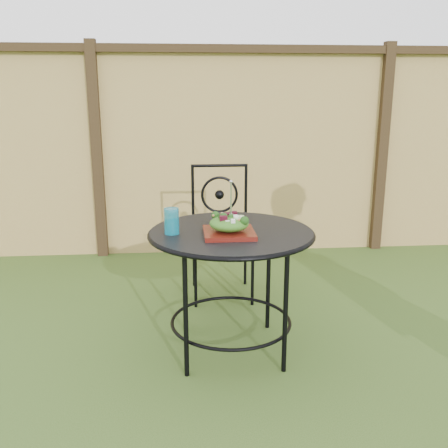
{
  "coord_description": "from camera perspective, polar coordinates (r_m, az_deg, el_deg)",
  "views": [
    {
      "loc": [
        -0.56,
        -2.35,
        1.46
      ],
      "look_at": [
        -0.33,
        0.33,
        0.75
      ],
      "focal_mm": 40.0,
      "sensor_mm": 36.0,
      "label": 1
    }
  ],
  "objects": [
    {
      "name": "ground",
      "position": [
        2.83,
        7.53,
        -16.5
      ],
      "size": [
        60.0,
        60.0,
        0.0
      ],
      "primitive_type": "plane",
      "color": "#284315",
      "rests_on": "ground"
    },
    {
      "name": "fence",
      "position": [
        4.61,
        2.1,
        8.36
      ],
      "size": [
        8.0,
        0.12,
        1.9
      ],
      "color": "#E8C572",
      "rests_on": "ground"
    },
    {
      "name": "patio_table",
      "position": [
        2.79,
        0.83,
        -3.51
      ],
      "size": [
        0.92,
        0.92,
        0.72
      ],
      "color": "black",
      "rests_on": "ground"
    },
    {
      "name": "patio_chair",
      "position": [
        3.66,
        -0.33,
        -0.43
      ],
      "size": [
        0.46,
        0.46,
        0.95
      ],
      "color": "black",
      "rests_on": "ground"
    },
    {
      "name": "salad_plate",
      "position": [
        2.67,
        0.58,
        -1.02
      ],
      "size": [
        0.27,
        0.27,
        0.02
      ],
      "primitive_type": "cube",
      "color": "#431109",
      "rests_on": "patio_table"
    },
    {
      "name": "salad",
      "position": [
        2.65,
        0.58,
        0.06
      ],
      "size": [
        0.21,
        0.21,
        0.08
      ],
      "primitive_type": "ellipsoid",
      "color": "#235614",
      "rests_on": "salad_plate"
    },
    {
      "name": "fork",
      "position": [
        2.62,
        0.81,
        2.81
      ],
      "size": [
        0.01,
        0.01,
        0.18
      ],
      "primitive_type": "cylinder",
      "color": "silver",
      "rests_on": "salad"
    },
    {
      "name": "drinking_glass",
      "position": [
        2.69,
        -6.01,
        0.33
      ],
      "size": [
        0.08,
        0.08,
        0.14
      ],
      "primitive_type": "cylinder",
      "color": "#0C7692",
      "rests_on": "patio_table"
    }
  ]
}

